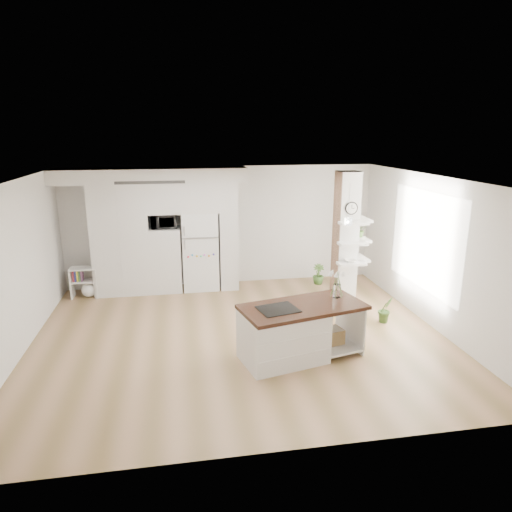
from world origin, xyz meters
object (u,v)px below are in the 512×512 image
(kitchen_island, at_px, (290,332))
(bookshelf, at_px, (86,284))
(floor_plant_a, at_px, (385,309))
(refrigerator, at_px, (200,251))

(kitchen_island, relative_size, bookshelf, 3.15)
(kitchen_island, xyz_separation_m, floor_plant_a, (2.08, 1.07, -0.20))
(kitchen_island, relative_size, floor_plant_a, 4.09)
(floor_plant_a, bearing_deg, bookshelf, 157.69)
(refrigerator, distance_m, bookshelf, 2.53)
(refrigerator, height_order, bookshelf, refrigerator)
(refrigerator, relative_size, floor_plant_a, 3.47)
(kitchen_island, height_order, floor_plant_a, kitchen_island)
(bookshelf, bearing_deg, floor_plant_a, -20.52)
(refrigerator, relative_size, kitchen_island, 0.85)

